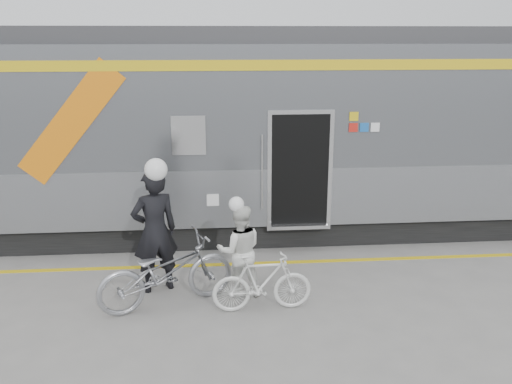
{
  "coord_description": "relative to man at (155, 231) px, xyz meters",
  "views": [
    {
      "loc": [
        -0.06,
        -6.8,
        3.95
      ],
      "look_at": [
        0.64,
        1.6,
        1.5
      ],
      "focal_mm": 38.0,
      "sensor_mm": 36.0,
      "label": 1
    }
  ],
  "objects": [
    {
      "name": "helmet_woman",
      "position": [
        1.31,
        -0.28,
        0.59
      ],
      "size": [
        0.24,
        0.24,
        0.24
      ],
      "primitive_type": "sphere",
      "color": "white",
      "rests_on": "woman"
    },
    {
      "name": "safety_strip",
      "position": [
        0.98,
        0.88,
        -0.99
      ],
      "size": [
        24.0,
        0.12,
        0.01
      ],
      "primitive_type": "cube",
      "color": "gold",
      "rests_on": "ground"
    },
    {
      "name": "woman",
      "position": [
        1.31,
        -0.28,
        -0.26
      ],
      "size": [
        0.74,
        0.59,
        1.47
      ],
      "primitive_type": "imported",
      "rotation": [
        0.0,
        0.0,
        3.19
      ],
      "color": "silver",
      "rests_on": "ground"
    },
    {
      "name": "train",
      "position": [
        0.33,
        2.93,
        1.06
      ],
      "size": [
        24.0,
        3.17,
        4.1
      ],
      "color": "black",
      "rests_on": "ground"
    },
    {
      "name": "bicycle_right",
      "position": [
        1.61,
        -0.83,
        -0.55
      ],
      "size": [
        1.5,
        0.49,
        0.89
      ],
      "primitive_type": "imported",
      "rotation": [
        0.0,
        0.0,
        1.62
      ],
      "color": "silver",
      "rests_on": "ground"
    },
    {
      "name": "helmet_man",
      "position": [
        0.0,
        0.0,
        1.17
      ],
      "size": [
        0.35,
        0.35,
        0.35
      ],
      "primitive_type": "sphere",
      "color": "white",
      "rests_on": "man"
    },
    {
      "name": "bicycle_left",
      "position": [
        0.2,
        -0.55,
        -0.45
      ],
      "size": [
        2.21,
        1.45,
        1.1
      ],
      "primitive_type": "imported",
      "rotation": [
        0.0,
        0.0,
        1.95
      ],
      "color": "#94969B",
      "rests_on": "ground"
    },
    {
      "name": "man",
      "position": [
        0.0,
        0.0,
        0.0
      ],
      "size": [
        0.85,
        0.71,
        1.99
      ],
      "primitive_type": "imported",
      "rotation": [
        0.0,
        0.0,
        3.52
      ],
      "color": "black",
      "rests_on": "ground"
    },
    {
      "name": "ground",
      "position": [
        0.98,
        -1.27,
        -1.0
      ],
      "size": [
        90.0,
        90.0,
        0.0
      ],
      "primitive_type": "plane",
      "color": "slate",
      "rests_on": "ground"
    }
  ]
}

